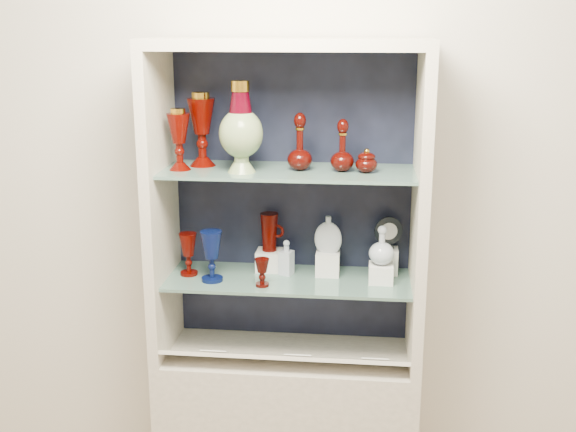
# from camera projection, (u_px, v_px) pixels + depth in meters

# --- Properties ---
(wall_back) EXTENTS (3.50, 0.02, 2.80)m
(wall_back) POSITION_uv_depth(u_px,v_px,m) (294.00, 177.00, 2.85)
(wall_back) COLOR silver
(wall_back) RESTS_ON ground
(cabinet_back_panel) EXTENTS (0.98, 0.02, 1.15)m
(cabinet_back_panel) POSITION_uv_depth(u_px,v_px,m) (293.00, 197.00, 2.84)
(cabinet_back_panel) COLOR black
(cabinet_back_panel) RESTS_ON cabinet_base
(cabinet_side_left) EXTENTS (0.04, 0.40, 1.15)m
(cabinet_side_left) POSITION_uv_depth(u_px,v_px,m) (161.00, 206.00, 2.71)
(cabinet_side_left) COLOR #BAB09D
(cabinet_side_left) RESTS_ON cabinet_base
(cabinet_side_right) EXTENTS (0.04, 0.40, 1.15)m
(cabinet_side_right) POSITION_uv_depth(u_px,v_px,m) (420.00, 213.00, 2.61)
(cabinet_side_right) COLOR #BAB09D
(cabinet_side_right) RESTS_ON cabinet_base
(cabinet_top_cap) EXTENTS (1.00, 0.40, 0.04)m
(cabinet_top_cap) POSITION_uv_depth(u_px,v_px,m) (288.00, 44.00, 2.50)
(cabinet_top_cap) COLOR #BAB09D
(cabinet_top_cap) RESTS_ON cabinet_side_left
(shelf_lower) EXTENTS (0.92, 0.34, 0.01)m
(shelf_lower) POSITION_uv_depth(u_px,v_px,m) (289.00, 279.00, 2.75)
(shelf_lower) COLOR slate
(shelf_lower) RESTS_ON cabinet_side_left
(shelf_upper) EXTENTS (0.92, 0.34, 0.01)m
(shelf_upper) POSITION_uv_depth(u_px,v_px,m) (289.00, 171.00, 2.64)
(shelf_upper) COLOR slate
(shelf_upper) RESTS_ON cabinet_side_left
(label_ledge) EXTENTS (0.92, 0.17, 0.09)m
(label_ledge) POSITION_uv_depth(u_px,v_px,m) (285.00, 358.00, 2.69)
(label_ledge) COLOR #BAB09D
(label_ledge) RESTS_ON cabinet_base
(label_card_0) EXTENTS (0.10, 0.06, 0.03)m
(label_card_0) POSITION_uv_depth(u_px,v_px,m) (299.00, 355.00, 2.69)
(label_card_0) COLOR white
(label_card_0) RESTS_ON label_ledge
(label_card_1) EXTENTS (0.10, 0.06, 0.03)m
(label_card_1) POSITION_uv_depth(u_px,v_px,m) (375.00, 358.00, 2.66)
(label_card_1) COLOR white
(label_card_1) RESTS_ON label_ledge
(label_card_2) EXTENTS (0.10, 0.06, 0.03)m
(label_card_2) POSITION_uv_depth(u_px,v_px,m) (215.00, 351.00, 2.72)
(label_card_2) COLOR white
(label_card_2) RESTS_ON label_ledge
(pedestal_lamp_left) EXTENTS (0.11, 0.11, 0.27)m
(pedestal_lamp_left) POSITION_uv_depth(u_px,v_px,m) (202.00, 129.00, 2.68)
(pedestal_lamp_left) COLOR #4A0601
(pedestal_lamp_left) RESTS_ON shelf_upper
(pedestal_lamp_right) EXTENTS (0.11, 0.11, 0.22)m
(pedestal_lamp_right) POSITION_uv_depth(u_px,v_px,m) (179.00, 139.00, 2.61)
(pedestal_lamp_right) COLOR #4A0601
(pedestal_lamp_right) RESTS_ON shelf_upper
(enamel_urn) EXTENTS (0.17, 0.17, 0.33)m
(enamel_urn) POSITION_uv_depth(u_px,v_px,m) (241.00, 127.00, 2.56)
(enamel_urn) COLOR #0A4A19
(enamel_urn) RESTS_ON shelf_upper
(ruby_decanter_a) EXTENTS (0.12, 0.12, 0.24)m
(ruby_decanter_a) POSITION_uv_depth(u_px,v_px,m) (300.00, 138.00, 2.60)
(ruby_decanter_a) COLOR #380804
(ruby_decanter_a) RESTS_ON shelf_upper
(ruby_decanter_b) EXTENTS (0.11, 0.11, 0.20)m
(ruby_decanter_b) POSITION_uv_depth(u_px,v_px,m) (342.00, 144.00, 2.59)
(ruby_decanter_b) COLOR #380804
(ruby_decanter_b) RESTS_ON shelf_upper
(lidded_bowl) EXTENTS (0.08, 0.08, 0.09)m
(lidded_bowl) POSITION_uv_depth(u_px,v_px,m) (366.00, 160.00, 2.58)
(lidded_bowl) COLOR #380804
(lidded_bowl) RESTS_ON shelf_upper
(cobalt_goblet) EXTENTS (0.11, 0.11, 0.19)m
(cobalt_goblet) POSITION_uv_depth(u_px,v_px,m) (212.00, 256.00, 2.69)
(cobalt_goblet) COLOR #081346
(cobalt_goblet) RESTS_ON shelf_lower
(ruby_goblet_tall) EXTENTS (0.07, 0.07, 0.17)m
(ruby_goblet_tall) POSITION_uv_depth(u_px,v_px,m) (188.00, 254.00, 2.76)
(ruby_goblet_tall) COLOR #4A0601
(ruby_goblet_tall) RESTS_ON shelf_lower
(ruby_goblet_small) EXTENTS (0.07, 0.07, 0.11)m
(ruby_goblet_small) POSITION_uv_depth(u_px,v_px,m) (262.00, 272.00, 2.65)
(ruby_goblet_small) COLOR #380804
(ruby_goblet_small) RESTS_ON shelf_lower
(riser_ruby_pitcher) EXTENTS (0.10, 0.10, 0.08)m
(riser_ruby_pitcher) POSITION_uv_depth(u_px,v_px,m) (270.00, 260.00, 2.83)
(riser_ruby_pitcher) COLOR silver
(riser_ruby_pitcher) RESTS_ON shelf_lower
(ruby_pitcher) EXTENTS (0.13, 0.10, 0.15)m
(ruby_pitcher) POSITION_uv_depth(u_px,v_px,m) (269.00, 232.00, 2.80)
(ruby_pitcher) COLOR #4A0601
(ruby_pitcher) RESTS_ON riser_ruby_pitcher
(clear_square_bottle) EXTENTS (0.06, 0.06, 0.14)m
(clear_square_bottle) POSITION_uv_depth(u_px,v_px,m) (286.00, 257.00, 2.77)
(clear_square_bottle) COLOR #ADB9C9
(clear_square_bottle) RESTS_ON shelf_lower
(riser_flat_flask) EXTENTS (0.09, 0.09, 0.09)m
(riser_flat_flask) POSITION_uv_depth(u_px,v_px,m) (328.00, 263.00, 2.77)
(riser_flat_flask) COLOR silver
(riser_flat_flask) RESTS_ON shelf_lower
(flat_flask) EXTENTS (0.11, 0.05, 0.15)m
(flat_flask) POSITION_uv_depth(u_px,v_px,m) (328.00, 234.00, 2.74)
(flat_flask) COLOR #A8B2BB
(flat_flask) RESTS_ON riser_flat_flask
(riser_clear_round_decanter) EXTENTS (0.09, 0.09, 0.07)m
(riser_clear_round_decanter) POSITION_uv_depth(u_px,v_px,m) (381.00, 273.00, 2.70)
(riser_clear_round_decanter) COLOR silver
(riser_clear_round_decanter) RESTS_ON shelf_lower
(clear_round_decanter) EXTENTS (0.11, 0.11, 0.14)m
(clear_round_decanter) POSITION_uv_depth(u_px,v_px,m) (382.00, 246.00, 2.67)
(clear_round_decanter) COLOR #ADB9C9
(clear_round_decanter) RESTS_ON riser_clear_round_decanter
(riser_cameo_medallion) EXTENTS (0.08, 0.08, 0.10)m
(riser_cameo_medallion) POSITION_uv_depth(u_px,v_px,m) (387.00, 261.00, 2.79)
(riser_cameo_medallion) COLOR silver
(riser_cameo_medallion) RESTS_ON shelf_lower
(cameo_medallion) EXTENTS (0.12, 0.07, 0.13)m
(cameo_medallion) POSITION_uv_depth(u_px,v_px,m) (388.00, 232.00, 2.76)
(cameo_medallion) COLOR black
(cameo_medallion) RESTS_ON riser_cameo_medallion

